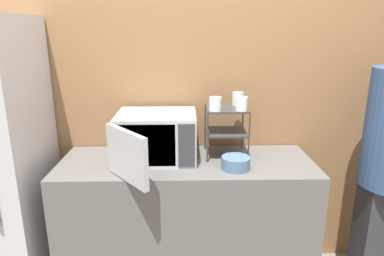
{
  "coord_description": "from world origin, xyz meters",
  "views": [
    {
      "loc": [
        -0.01,
        -1.75,
        1.74
      ],
      "look_at": [
        0.04,
        0.33,
        1.14
      ],
      "focal_mm": 32.0,
      "sensor_mm": 36.0,
      "label": 1
    }
  ],
  "objects": [
    {
      "name": "dish_rack",
      "position": [
        0.26,
        0.4,
        1.17
      ],
      "size": [
        0.27,
        0.26,
        0.33
      ],
      "color": "#333333",
      "rests_on": "counter"
    },
    {
      "name": "bowl",
      "position": [
        0.3,
        0.16,
        0.97
      ],
      "size": [
        0.17,
        0.17,
        0.08
      ],
      "color": "slate",
      "rests_on": "counter"
    },
    {
      "name": "wall_back",
      "position": [
        0.0,
        0.64,
        1.3
      ],
      "size": [
        8.0,
        0.06,
        2.6
      ],
      "color": "olive",
      "rests_on": "ground_plane"
    },
    {
      "name": "counter",
      "position": [
        0.0,
        0.3,
        0.47
      ],
      "size": [
        1.62,
        0.6,
        0.93
      ],
      "color": "#595654",
      "rests_on": "ground_plane"
    },
    {
      "name": "microwave",
      "position": [
        -0.2,
        0.34,
        1.08
      ],
      "size": [
        0.52,
        0.71,
        0.3
      ],
      "color": "#ADADB2",
      "rests_on": "counter"
    },
    {
      "name": "glass_front_right",
      "position": [
        0.34,
        0.32,
        1.3
      ],
      "size": [
        0.08,
        0.08,
        0.09
      ],
      "color": "silver",
      "rests_on": "dish_rack"
    },
    {
      "name": "glass_back_right",
      "position": [
        0.35,
        0.48,
        1.3
      ],
      "size": [
        0.08,
        0.08,
        0.09
      ],
      "color": "silver",
      "rests_on": "dish_rack"
    },
    {
      "name": "glass_front_left",
      "position": [
        0.18,
        0.32,
        1.3
      ],
      "size": [
        0.08,
        0.08,
        0.09
      ],
      "color": "silver",
      "rests_on": "dish_rack"
    }
  ]
}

